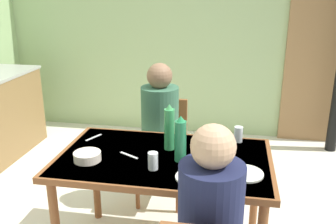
# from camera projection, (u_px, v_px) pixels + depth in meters

# --- Properties ---
(wall_back) EXTENTS (4.72, 0.10, 2.56)m
(wall_back) POSITION_uv_depth(u_px,v_px,m) (185.00, 30.00, 4.49)
(wall_back) COLOR #9CB681
(wall_back) RESTS_ON ground_plane
(door_wooden) EXTENTS (0.80, 0.05, 2.00)m
(door_wooden) POSITION_uv_depth(u_px,v_px,m) (322.00, 58.00, 4.24)
(door_wooden) COLOR olive
(door_wooden) RESTS_ON ground_plane
(dining_table) EXTENTS (1.36, 0.82, 0.75)m
(dining_table) POSITION_uv_depth(u_px,v_px,m) (164.00, 168.00, 2.40)
(dining_table) COLOR brown
(dining_table) RESTS_ON ground_plane
(chair_far_diner) EXTENTS (0.40, 0.40, 0.87)m
(chair_far_diner) POSITION_uv_depth(u_px,v_px,m) (163.00, 144.00, 3.19)
(chair_far_diner) COLOR brown
(chair_far_diner) RESTS_ON ground_plane
(person_near_diner) EXTENTS (0.30, 0.37, 0.77)m
(person_near_diner) POSITION_uv_depth(u_px,v_px,m) (211.00, 213.00, 1.72)
(person_near_diner) COLOR navy
(person_near_diner) RESTS_ON ground_plane
(person_far_diner) EXTENTS (0.30, 0.37, 0.77)m
(person_far_diner) POSITION_uv_depth(u_px,v_px,m) (160.00, 118.00, 2.97)
(person_far_diner) COLOR #3C6F48
(person_far_diner) RESTS_ON ground_plane
(water_bottle_green_near) EXTENTS (0.07, 0.07, 0.31)m
(water_bottle_green_near) POSITION_uv_depth(u_px,v_px,m) (169.00, 128.00, 2.44)
(water_bottle_green_near) COLOR #359654
(water_bottle_green_near) RESTS_ON dining_table
(water_bottle_green_far) EXTENTS (0.07, 0.07, 0.29)m
(water_bottle_green_far) POSITION_uv_depth(u_px,v_px,m) (181.00, 140.00, 2.27)
(water_bottle_green_far) COLOR #267B4E
(water_bottle_green_far) RESTS_ON dining_table
(serving_bowl_center) EXTENTS (0.17, 0.17, 0.05)m
(serving_bowl_center) POSITION_uv_depth(u_px,v_px,m) (87.00, 156.00, 2.31)
(serving_bowl_center) COLOR #F3E0CD
(serving_bowl_center) RESTS_ON dining_table
(dinner_plate_near_left) EXTENTS (0.22, 0.22, 0.01)m
(dinner_plate_near_left) POSITION_uv_depth(u_px,v_px,m) (195.00, 177.00, 2.10)
(dinner_plate_near_left) COLOR white
(dinner_plate_near_left) RESTS_ON dining_table
(dinner_plate_near_right) EXTENTS (0.22, 0.22, 0.01)m
(dinner_plate_near_right) POSITION_uv_depth(u_px,v_px,m) (244.00, 173.00, 2.14)
(dinner_plate_near_right) COLOR white
(dinner_plate_near_right) RESTS_ON dining_table
(drinking_glass_by_near_diner) EXTENTS (0.06, 0.06, 0.09)m
(drinking_glass_by_near_diner) POSITION_uv_depth(u_px,v_px,m) (217.00, 135.00, 2.59)
(drinking_glass_by_near_diner) COLOR silver
(drinking_glass_by_near_diner) RESTS_ON dining_table
(drinking_glass_by_far_diner) EXTENTS (0.06, 0.06, 0.11)m
(drinking_glass_by_far_diner) POSITION_uv_depth(u_px,v_px,m) (238.00, 134.00, 2.59)
(drinking_glass_by_far_diner) COLOR silver
(drinking_glass_by_far_diner) RESTS_ON dining_table
(drinking_glass_spare_center) EXTENTS (0.06, 0.06, 0.11)m
(drinking_glass_spare_center) POSITION_uv_depth(u_px,v_px,m) (153.00, 161.00, 2.19)
(drinking_glass_spare_center) COLOR silver
(drinking_glass_spare_center) RESTS_ON dining_table
(cutlery_knife_near) EXTENTS (0.14, 0.09, 0.00)m
(cutlery_knife_near) POSITION_uv_depth(u_px,v_px,m) (129.00, 155.00, 2.38)
(cutlery_knife_near) COLOR silver
(cutlery_knife_near) RESTS_ON dining_table
(cutlery_fork_near) EXTENTS (0.08, 0.14, 0.00)m
(cutlery_fork_near) POSITION_uv_depth(u_px,v_px,m) (94.00, 137.00, 2.67)
(cutlery_fork_near) COLOR silver
(cutlery_fork_near) RESTS_ON dining_table
(cutlery_knife_far) EXTENTS (0.08, 0.14, 0.00)m
(cutlery_knife_far) POSITION_uv_depth(u_px,v_px,m) (230.00, 152.00, 2.43)
(cutlery_knife_far) COLOR silver
(cutlery_knife_far) RESTS_ON dining_table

